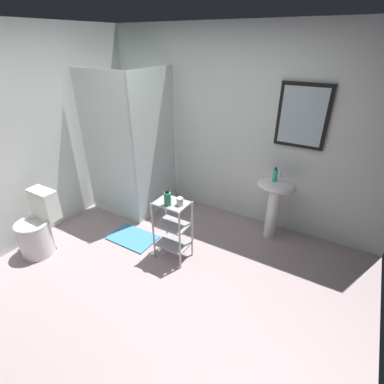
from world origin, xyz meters
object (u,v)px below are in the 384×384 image
(shower_stall, at_px, (135,179))
(hand_soap_bottle, at_px, (275,175))
(rinse_cup, at_px, (180,202))
(toilet, at_px, (38,229))
(pedestal_sink, at_px, (275,197))
(bath_mat, at_px, (133,238))
(storage_cart, at_px, (173,226))
(body_wash_bottle_green, at_px, (167,198))

(shower_stall, relative_size, hand_soap_bottle, 11.55)
(rinse_cup, bearing_deg, toilet, -154.44)
(pedestal_sink, xyz_separation_m, bath_mat, (-1.51, -0.97, -0.57))
(pedestal_sink, height_order, bath_mat, pedestal_sink)
(shower_stall, distance_m, toilet, 1.45)
(rinse_cup, relative_size, bath_mat, 0.14)
(shower_stall, relative_size, storage_cart, 2.70)
(pedestal_sink, xyz_separation_m, body_wash_bottle_green, (-0.86, -1.04, 0.24))
(storage_cart, distance_m, rinse_cup, 0.36)
(toilet, height_order, bath_mat, toilet)
(body_wash_bottle_green, distance_m, bath_mat, 1.04)
(rinse_cup, bearing_deg, pedestal_sink, 52.62)
(storage_cart, xyz_separation_m, hand_soap_bottle, (0.82, 0.95, 0.45))
(rinse_cup, xyz_separation_m, bath_mat, (-0.76, 0.01, -0.77))
(toilet, xyz_separation_m, hand_soap_bottle, (2.26, 1.69, 0.57))
(storage_cart, height_order, rinse_cup, rinse_cup)
(bath_mat, bearing_deg, body_wash_bottle_green, -6.44)
(body_wash_bottle_green, distance_m, rinse_cup, 0.14)
(storage_cart, bearing_deg, bath_mat, 179.13)
(hand_soap_bottle, distance_m, body_wash_bottle_green, 1.31)
(hand_soap_bottle, height_order, body_wash_bottle_green, hand_soap_bottle)
(pedestal_sink, distance_m, toilet, 2.87)
(shower_stall, xyz_separation_m, body_wash_bottle_green, (1.14, -0.74, 0.35))
(toilet, height_order, hand_soap_bottle, hand_soap_bottle)
(pedestal_sink, relative_size, hand_soap_bottle, 4.68)
(hand_soap_bottle, bearing_deg, toilet, -143.28)
(rinse_cup, bearing_deg, hand_soap_bottle, 52.85)
(shower_stall, height_order, pedestal_sink, shower_stall)
(storage_cart, xyz_separation_m, body_wash_bottle_green, (-0.01, -0.06, 0.38))
(body_wash_bottle_green, xyz_separation_m, rinse_cup, (0.11, 0.06, -0.04))
(storage_cart, xyz_separation_m, rinse_cup, (0.11, 0.00, 0.35))
(rinse_cup, bearing_deg, body_wash_bottle_green, -150.44)
(toilet, relative_size, hand_soap_bottle, 4.39)
(pedestal_sink, relative_size, storage_cart, 1.09)
(pedestal_sink, height_order, toilet, pedestal_sink)
(shower_stall, height_order, bath_mat, shower_stall)
(hand_soap_bottle, bearing_deg, rinse_cup, -127.15)
(hand_soap_bottle, distance_m, rinse_cup, 1.19)
(toilet, height_order, storage_cart, toilet)
(hand_soap_bottle, distance_m, bath_mat, 1.96)
(shower_stall, distance_m, storage_cart, 1.33)
(pedestal_sink, height_order, body_wash_bottle_green, body_wash_bottle_green)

